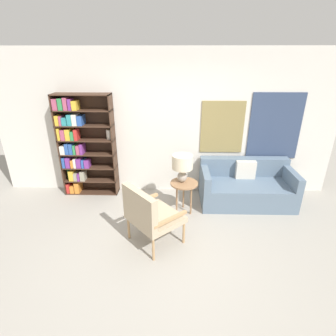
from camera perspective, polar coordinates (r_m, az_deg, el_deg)
ground_plane at (r=3.80m, az=-1.67°, el=-18.85°), size 14.00×14.00×0.00m
wall_back at (r=4.98m, az=0.04°, el=9.41°), size 6.40×0.08×2.70m
bookshelf at (r=5.22m, az=-18.62°, el=4.77°), size 1.03×0.30×1.94m
armchair at (r=3.71m, az=-4.28°, el=-9.75°), size 0.93×0.94×0.92m
couch at (r=5.11m, az=16.51°, el=-3.93°), size 1.66×0.87×0.76m
side_table at (r=4.47m, az=3.52°, el=-4.03°), size 0.47×0.47×0.57m
table_lamp at (r=4.33m, az=3.16°, el=0.82°), size 0.35×0.35×0.48m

